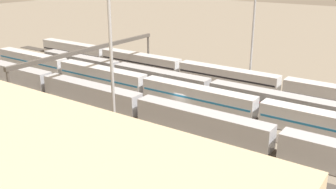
{
  "coord_description": "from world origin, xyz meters",
  "views": [
    {
      "loc": [
        -36.98,
        55.94,
        25.59
      ],
      "look_at": [
        1.42,
        0.71,
        2.5
      ],
      "focal_mm": 41.32,
      "sensor_mm": 36.0,
      "label": 1
    }
  ],
  "objects_px": {
    "maintenance_shed": "(23,182)",
    "light_mast_1": "(110,20)",
    "train_on_track_5": "(134,105)",
    "signal_gantry": "(91,52)",
    "train_on_track_2": "(160,80)",
    "train_on_track_0": "(218,75)",
    "train_on_track_3": "(197,97)"
  },
  "relations": [
    {
      "from": "train_on_track_3",
      "to": "train_on_track_0",
      "type": "bearing_deg",
      "value": -77.12
    },
    {
      "from": "train_on_track_3",
      "to": "train_on_track_5",
      "type": "relative_size",
      "value": 0.86
    },
    {
      "from": "signal_gantry",
      "to": "maintenance_shed",
      "type": "distance_m",
      "value": 46.02
    },
    {
      "from": "train_on_track_3",
      "to": "maintenance_shed",
      "type": "xyz_separation_m",
      "value": [
        -3.11,
        39.22,
        2.86
      ]
    },
    {
      "from": "train_on_track_3",
      "to": "signal_gantry",
      "type": "distance_m",
      "value": 25.26
    },
    {
      "from": "signal_gantry",
      "to": "maintenance_shed",
      "type": "bearing_deg",
      "value": 126.92
    },
    {
      "from": "signal_gantry",
      "to": "maintenance_shed",
      "type": "xyz_separation_m",
      "value": [
        -27.59,
        36.72,
        -2.86
      ]
    },
    {
      "from": "train_on_track_0",
      "to": "maintenance_shed",
      "type": "bearing_deg",
      "value": 96.88
    },
    {
      "from": "maintenance_shed",
      "to": "train_on_track_5",
      "type": "bearing_deg",
      "value": -71.37
    },
    {
      "from": "light_mast_1",
      "to": "signal_gantry",
      "type": "distance_m",
      "value": 33.02
    },
    {
      "from": "train_on_track_3",
      "to": "maintenance_shed",
      "type": "distance_m",
      "value": 39.45
    },
    {
      "from": "signal_gantry",
      "to": "train_on_track_2",
      "type": "bearing_deg",
      "value": -148.87
    },
    {
      "from": "train_on_track_0",
      "to": "train_on_track_5",
      "type": "bearing_deg",
      "value": 82.46
    },
    {
      "from": "train_on_track_2",
      "to": "train_on_track_0",
      "type": "bearing_deg",
      "value": -130.78
    },
    {
      "from": "train_on_track_3",
      "to": "train_on_track_5",
      "type": "distance_m",
      "value": 12.06
    },
    {
      "from": "maintenance_shed",
      "to": "light_mast_1",
      "type": "bearing_deg",
      "value": -79.0
    },
    {
      "from": "train_on_track_2",
      "to": "light_mast_1",
      "type": "relative_size",
      "value": 2.42
    },
    {
      "from": "train_on_track_0",
      "to": "signal_gantry",
      "type": "bearing_deg",
      "value": 39.75
    },
    {
      "from": "light_mast_1",
      "to": "train_on_track_2",
      "type": "bearing_deg",
      "value": -66.4
    },
    {
      "from": "train_on_track_3",
      "to": "train_on_track_5",
      "type": "xyz_separation_m",
      "value": [
        6.74,
        10.0,
        0.05
      ]
    },
    {
      "from": "train_on_track_5",
      "to": "signal_gantry",
      "type": "height_order",
      "value": "signal_gantry"
    },
    {
      "from": "train_on_track_0",
      "to": "signal_gantry",
      "type": "height_order",
      "value": "signal_gantry"
    },
    {
      "from": "train_on_track_2",
      "to": "signal_gantry",
      "type": "distance_m",
      "value": 15.6
    },
    {
      "from": "train_on_track_2",
      "to": "signal_gantry",
      "type": "xyz_separation_m",
      "value": [
        12.42,
        7.5,
        5.73
      ]
    },
    {
      "from": "train_on_track_0",
      "to": "light_mast_1",
      "type": "height_order",
      "value": "light_mast_1"
    },
    {
      "from": "train_on_track_0",
      "to": "maintenance_shed",
      "type": "height_order",
      "value": "maintenance_shed"
    },
    {
      "from": "train_on_track_0",
      "to": "light_mast_1",
      "type": "xyz_separation_m",
      "value": [
        -3.22,
        37.1,
        16.53
      ]
    },
    {
      "from": "train_on_track_3",
      "to": "signal_gantry",
      "type": "relative_size",
      "value": 3.0
    },
    {
      "from": "signal_gantry",
      "to": "train_on_track_5",
      "type": "bearing_deg",
      "value": 157.08
    },
    {
      "from": "train_on_track_3",
      "to": "maintenance_shed",
      "type": "relative_size",
      "value": 2.3
    },
    {
      "from": "train_on_track_0",
      "to": "light_mast_1",
      "type": "relative_size",
      "value": 3.89
    },
    {
      "from": "train_on_track_2",
      "to": "light_mast_1",
      "type": "height_order",
      "value": "light_mast_1"
    }
  ]
}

